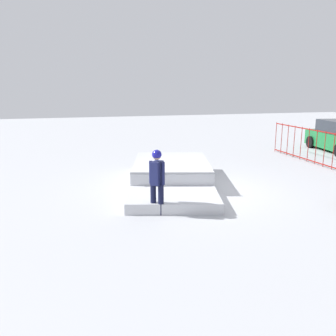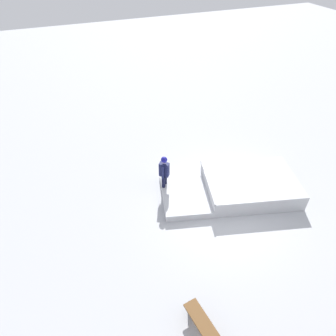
# 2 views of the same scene
# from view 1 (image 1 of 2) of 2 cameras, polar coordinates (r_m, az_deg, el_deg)

# --- Properties ---
(ground_plane) EXTENTS (60.00, 60.00, 0.00)m
(ground_plane) POSITION_cam_1_polar(r_m,az_deg,el_deg) (11.68, 4.63, -3.56)
(ground_plane) COLOR #B7BABF
(skate_ramp) EXTENTS (5.88, 3.89, 0.74)m
(skate_ramp) POSITION_cam_1_polar(r_m,az_deg,el_deg) (12.33, 0.57, -1.12)
(skate_ramp) COLOR silver
(skate_ramp) RESTS_ON ground
(skater) EXTENTS (0.43, 0.41, 1.73)m
(skater) POSITION_cam_1_polar(r_m,az_deg,el_deg) (9.25, -1.77, -1.46)
(skater) COLOR black
(skater) RESTS_ON ground
(skateboard) EXTENTS (0.81, 0.50, 0.09)m
(skateboard) POSITION_cam_1_polar(r_m,az_deg,el_deg) (9.81, -4.31, -6.31)
(skateboard) COLOR #593314
(skateboard) RESTS_ON ground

